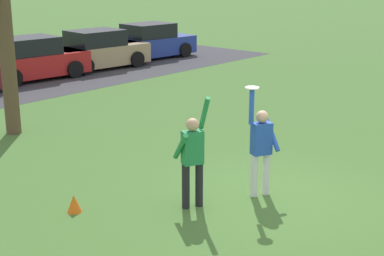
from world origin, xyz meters
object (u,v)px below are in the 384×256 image
frisbee_disc (252,88)px  parked_car_tan (98,51)px  person_catcher (261,146)px  person_defender (192,155)px  parked_car_blue (151,42)px  parked_car_red (31,60)px  field_cone_orange (74,203)px  bare_tree_tall (2,19)px

frisbee_disc → parked_car_tan: bearing=60.9°
person_catcher → person_defender: 1.38m
person_defender → parked_car_blue: 17.09m
parked_car_tan → parked_car_blue: 3.36m
parked_car_red → parked_car_tan: bearing=3.8°
person_catcher → frisbee_disc: (-0.20, 0.10, 1.11)m
person_defender → parked_car_blue: size_ratio=0.48×
frisbee_disc → parked_car_blue: frisbee_disc is taller
parked_car_blue → frisbee_disc: bearing=-123.7°
parked_car_tan → field_cone_orange: parked_car_tan is taller
parked_car_tan → field_cone_orange: (-9.73, -10.91, -0.57)m
person_catcher → bare_tree_tall: size_ratio=0.37×
person_catcher → field_cone_orange: bearing=-10.1°
bare_tree_tall → parked_car_blue: bearing=28.5°
frisbee_disc → field_cone_orange: bearing=143.3°
person_catcher → parked_car_tan: bearing=-92.4°
bare_tree_tall → field_cone_orange: bare_tree_tall is taller
parked_car_red → field_cone_orange: size_ratio=13.25×
person_catcher → parked_car_tan: 14.68m
bare_tree_tall → field_cone_orange: 6.18m
person_catcher → field_cone_orange: person_catcher is taller
frisbee_disc → bare_tree_tall: 7.16m
frisbee_disc → bare_tree_tall: (-0.58, 7.09, 0.81)m
parked_car_red → parked_car_blue: bearing=6.9°
person_catcher → parked_car_red: 13.52m
person_catcher → parked_car_blue: (10.30, 13.21, -0.25)m
field_cone_orange → parked_car_red: bearing=59.2°
parked_car_red → person_defender: bearing=-106.9°
person_catcher → parked_car_blue: 16.75m
person_catcher → parked_car_red: bearing=-80.2°
parked_car_red → frisbee_disc: bearing=-102.0°
frisbee_disc → field_cone_orange: size_ratio=0.78×
parked_car_tan → parked_car_blue: same height
frisbee_disc → parked_car_red: 13.55m
person_defender → field_cone_orange: 2.25m
parked_car_blue → bare_tree_tall: size_ratio=0.76×
person_defender → parked_car_tan: 14.80m
person_defender → field_cone_orange: size_ratio=6.39×
bare_tree_tall → field_cone_orange: size_ratio=17.37×
parked_car_red → bare_tree_tall: 7.68m
frisbee_disc → parked_car_red: size_ratio=0.06×
person_catcher → field_cone_orange: (-2.78, 2.02, -0.82)m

